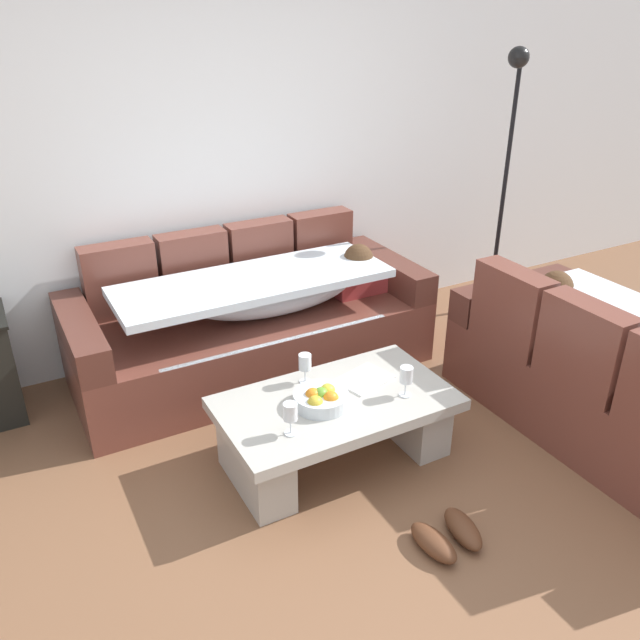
{
  "coord_description": "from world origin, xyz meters",
  "views": [
    {
      "loc": [
        -1.44,
        -1.86,
        2.18
      ],
      "look_at": [
        0.16,
        1.06,
        0.55
      ],
      "focal_mm": 36.03,
      "sensor_mm": 36.0,
      "label": 1
    }
  ],
  "objects_px": {
    "couch_along_wall": "(255,322)",
    "floor_lamp": "(506,171)",
    "wine_glass_near_left": "(290,413)",
    "wine_glass_far_back": "(305,363)",
    "pair_of_shoes": "(448,536)",
    "couch_near_window": "(618,381)",
    "coffee_table": "(336,422)",
    "wine_glass_near_right": "(406,376)",
    "fruit_bowl": "(321,398)",
    "open_magazine": "(364,379)"
  },
  "relations": [
    {
      "from": "wine_glass_near_left",
      "to": "wine_glass_near_right",
      "type": "xyz_separation_m",
      "value": [
        0.66,
        0.01,
        0.0
      ]
    },
    {
      "from": "wine_glass_near_left",
      "to": "floor_lamp",
      "type": "bearing_deg",
      "value": 27.02
    },
    {
      "from": "couch_near_window",
      "to": "coffee_table",
      "type": "distance_m",
      "value": 1.57
    },
    {
      "from": "wine_glass_near_right",
      "to": "coffee_table",
      "type": "bearing_deg",
      "value": 156.72
    },
    {
      "from": "pair_of_shoes",
      "to": "fruit_bowl",
      "type": "bearing_deg",
      "value": 107.99
    },
    {
      "from": "couch_along_wall",
      "to": "fruit_bowl",
      "type": "height_order",
      "value": "couch_along_wall"
    },
    {
      "from": "wine_glass_far_back",
      "to": "pair_of_shoes",
      "type": "distance_m",
      "value": 1.11
    },
    {
      "from": "open_magazine",
      "to": "pair_of_shoes",
      "type": "relative_size",
      "value": 0.87
    },
    {
      "from": "wine_glass_near_left",
      "to": "open_magazine",
      "type": "xyz_separation_m",
      "value": [
        0.56,
        0.24,
        -0.11
      ]
    },
    {
      "from": "couch_along_wall",
      "to": "wine_glass_near_left",
      "type": "relative_size",
      "value": 13.6
    },
    {
      "from": "couch_near_window",
      "to": "coffee_table",
      "type": "relative_size",
      "value": 1.58
    },
    {
      "from": "couch_along_wall",
      "to": "floor_lamp",
      "type": "xyz_separation_m",
      "value": [
        1.97,
        -0.07,
        0.78
      ]
    },
    {
      "from": "coffee_table",
      "to": "wine_glass_far_back",
      "type": "height_order",
      "value": "wine_glass_far_back"
    },
    {
      "from": "fruit_bowl",
      "to": "open_magazine",
      "type": "height_order",
      "value": "fruit_bowl"
    },
    {
      "from": "floor_lamp",
      "to": "couch_along_wall",
      "type": "bearing_deg",
      "value": 178.08
    },
    {
      "from": "coffee_table",
      "to": "wine_glass_far_back",
      "type": "xyz_separation_m",
      "value": [
        -0.06,
        0.22,
        0.26
      ]
    },
    {
      "from": "fruit_bowl",
      "to": "wine_glass_far_back",
      "type": "xyz_separation_m",
      "value": [
        0.03,
        0.24,
        0.07
      ]
    },
    {
      "from": "fruit_bowl",
      "to": "floor_lamp",
      "type": "height_order",
      "value": "floor_lamp"
    },
    {
      "from": "pair_of_shoes",
      "to": "couch_near_window",
      "type": "bearing_deg",
      "value": 10.2
    },
    {
      "from": "couch_near_window",
      "to": "wine_glass_near_right",
      "type": "height_order",
      "value": "couch_near_window"
    },
    {
      "from": "fruit_bowl",
      "to": "wine_glass_near_left",
      "type": "relative_size",
      "value": 1.69
    },
    {
      "from": "couch_along_wall",
      "to": "pair_of_shoes",
      "type": "height_order",
      "value": "couch_along_wall"
    },
    {
      "from": "wine_glass_near_left",
      "to": "floor_lamp",
      "type": "height_order",
      "value": "floor_lamp"
    },
    {
      "from": "fruit_bowl",
      "to": "wine_glass_near_right",
      "type": "height_order",
      "value": "wine_glass_near_right"
    },
    {
      "from": "couch_near_window",
      "to": "wine_glass_near_left",
      "type": "distance_m",
      "value": 1.86
    },
    {
      "from": "coffee_table",
      "to": "couch_along_wall",
      "type": "bearing_deg",
      "value": 88.8
    },
    {
      "from": "open_magazine",
      "to": "floor_lamp",
      "type": "distance_m",
      "value": 2.13
    },
    {
      "from": "couch_along_wall",
      "to": "wine_glass_near_left",
      "type": "xyz_separation_m",
      "value": [
        -0.36,
        -1.25,
        0.16
      ]
    },
    {
      "from": "couch_near_window",
      "to": "wine_glass_far_back",
      "type": "relative_size",
      "value": 11.39
    },
    {
      "from": "coffee_table",
      "to": "open_magazine",
      "type": "distance_m",
      "value": 0.28
    },
    {
      "from": "couch_along_wall",
      "to": "fruit_bowl",
      "type": "distance_m",
      "value": 1.13
    },
    {
      "from": "couch_along_wall",
      "to": "coffee_table",
      "type": "xyz_separation_m",
      "value": [
        -0.02,
        -1.1,
        -0.09
      ]
    },
    {
      "from": "couch_along_wall",
      "to": "wine_glass_near_left",
      "type": "distance_m",
      "value": 1.31
    },
    {
      "from": "coffee_table",
      "to": "wine_glass_near_left",
      "type": "xyz_separation_m",
      "value": [
        -0.33,
        -0.16,
        0.26
      ]
    },
    {
      "from": "floor_lamp",
      "to": "pair_of_shoes",
      "type": "height_order",
      "value": "floor_lamp"
    },
    {
      "from": "couch_near_window",
      "to": "wine_glass_near_left",
      "type": "xyz_separation_m",
      "value": [
        -1.81,
        0.37,
        0.16
      ]
    },
    {
      "from": "wine_glass_near_left",
      "to": "pair_of_shoes",
      "type": "relative_size",
      "value": 0.51
    },
    {
      "from": "couch_near_window",
      "to": "wine_glass_near_right",
      "type": "relative_size",
      "value": 11.39
    },
    {
      "from": "fruit_bowl",
      "to": "wine_glass_near_right",
      "type": "xyz_separation_m",
      "value": [
        0.43,
        -0.12,
        0.07
      ]
    },
    {
      "from": "couch_near_window",
      "to": "floor_lamp",
      "type": "height_order",
      "value": "floor_lamp"
    },
    {
      "from": "fruit_bowl",
      "to": "wine_glass_near_left",
      "type": "bearing_deg",
      "value": -149.97
    },
    {
      "from": "pair_of_shoes",
      "to": "coffee_table",
      "type": "bearing_deg",
      "value": 100.75
    },
    {
      "from": "pair_of_shoes",
      "to": "couch_along_wall",
      "type": "bearing_deg",
      "value": 93.76
    },
    {
      "from": "open_magazine",
      "to": "couch_along_wall",
      "type": "bearing_deg",
      "value": 86.07
    },
    {
      "from": "wine_glass_near_right",
      "to": "wine_glass_far_back",
      "type": "relative_size",
      "value": 1.0
    },
    {
      "from": "couch_near_window",
      "to": "pair_of_shoes",
      "type": "bearing_deg",
      "value": 100.2
    },
    {
      "from": "wine_glass_near_right",
      "to": "floor_lamp",
      "type": "relative_size",
      "value": 0.09
    },
    {
      "from": "couch_along_wall",
      "to": "coffee_table",
      "type": "bearing_deg",
      "value": -91.2
    },
    {
      "from": "open_magazine",
      "to": "pair_of_shoes",
      "type": "distance_m",
      "value": 0.92
    },
    {
      "from": "wine_glass_near_left",
      "to": "open_magazine",
      "type": "distance_m",
      "value": 0.62
    }
  ]
}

